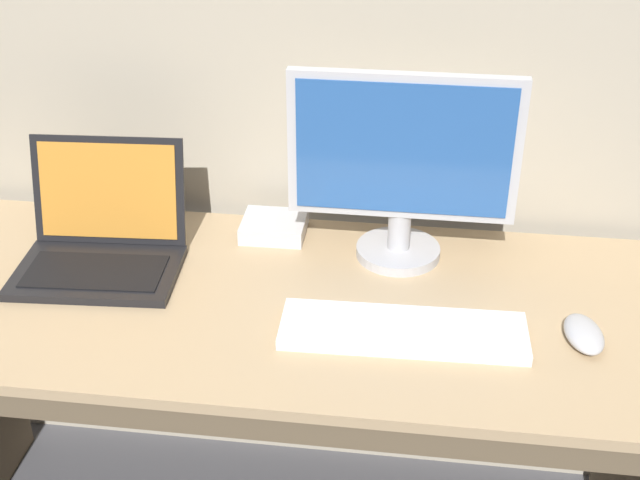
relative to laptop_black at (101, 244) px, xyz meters
The scene contains 6 objects.
desk 0.50m from the laptop_black, 12.17° to the right, with size 1.66×0.66×0.77m.
laptop_black is the anchor object (origin of this frame).
external_monitor 0.65m from the laptop_black, 10.04° to the left, with size 0.47×0.18×0.42m.
wired_keyboard 0.67m from the laptop_black, 14.69° to the right, with size 0.46×0.15×0.02m.
computer_mouse 0.99m from the laptop_black, ahead, with size 0.07×0.12×0.03m, color #B7B7BC.
external_drive_box 0.38m from the laptop_black, 27.96° to the left, with size 0.14×0.13×0.04m, color silver.
Camera 1 is at (0.28, -1.39, 1.72)m, focal length 47.52 mm.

